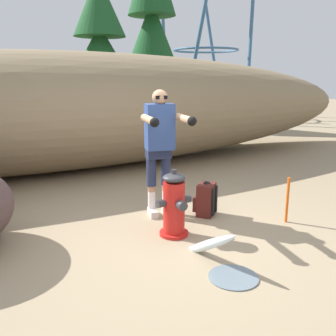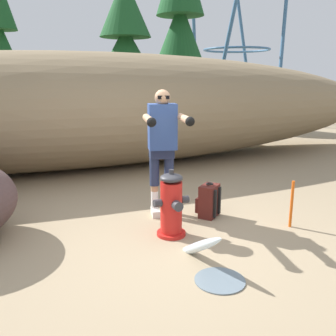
# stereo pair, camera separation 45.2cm
# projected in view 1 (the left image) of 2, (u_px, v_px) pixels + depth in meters

# --- Properties ---
(ground_plane) EXTENTS (56.00, 56.00, 0.04)m
(ground_plane) POSITION_uv_depth(u_px,v_px,m) (170.00, 238.00, 4.36)
(ground_plane) COLOR #998466
(dirt_embankment) EXTENTS (15.19, 3.20, 2.36)m
(dirt_embankment) POSITION_uv_depth(u_px,v_px,m) (73.00, 111.00, 7.50)
(dirt_embankment) COLOR #897556
(dirt_embankment) RESTS_ON ground_plane
(fire_hydrant) EXTENTS (0.44, 0.39, 0.81)m
(fire_hydrant) POSITION_uv_depth(u_px,v_px,m) (174.00, 205.00, 4.31)
(fire_hydrant) COLOR red
(fire_hydrant) RESTS_ON ground_plane
(hydrant_water_jet) EXTENTS (0.47, 1.21, 0.67)m
(hydrant_water_jet) POSITION_uv_depth(u_px,v_px,m) (210.00, 251.00, 3.75)
(hydrant_water_jet) COLOR silver
(hydrant_water_jet) RESTS_ON ground_plane
(utility_worker) EXTENTS (0.66, 1.03, 1.69)m
(utility_worker) POSITION_uv_depth(u_px,v_px,m) (160.00, 138.00, 4.78)
(utility_worker) COLOR beige
(utility_worker) RESTS_ON ground_plane
(spare_backpack) EXTENTS (0.36, 0.36, 0.47)m
(spare_backpack) POSITION_uv_depth(u_px,v_px,m) (206.00, 200.00, 5.00)
(spare_backpack) COLOR #511E19
(spare_backpack) RESTS_ON ground_plane
(pine_tree_center) EXTENTS (2.41, 2.41, 4.81)m
(pine_tree_center) POSITION_uv_depth(u_px,v_px,m) (100.00, 47.00, 11.06)
(pine_tree_center) COLOR #47331E
(pine_tree_center) RESTS_ON ground_plane
(pine_tree_right) EXTENTS (2.80, 2.80, 7.03)m
(pine_tree_right) POSITION_uv_depth(u_px,v_px,m) (152.00, 29.00, 13.93)
(pine_tree_right) COLOR #47331E
(pine_tree_right) RESTS_ON ground_plane
(survey_stake) EXTENTS (0.04, 0.04, 0.60)m
(survey_stake) POSITION_uv_depth(u_px,v_px,m) (287.00, 200.00, 4.73)
(survey_stake) COLOR #E55914
(survey_stake) RESTS_ON ground_plane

